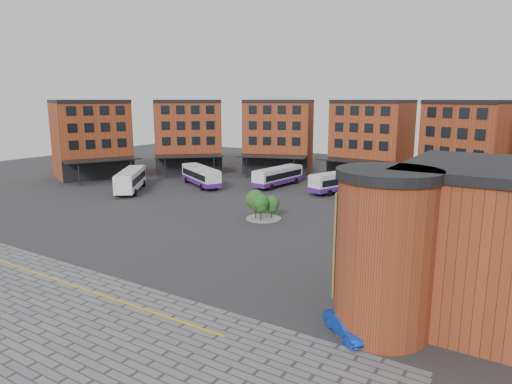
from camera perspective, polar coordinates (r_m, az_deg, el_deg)
The scene contains 12 objects.
ground at distance 49.01m, azimuth -8.44°, elevation -6.08°, with size 160.00×160.00×0.00m, color #28282B.
yellow_line at distance 38.62m, azimuth -19.99°, elevation -11.57°, with size 26.00×0.15×0.02m, color gold.
main_building at distance 81.94m, azimuth 6.51°, elevation 6.23°, with size 94.14×42.48×14.60m.
east_building at distance 33.60m, azimuth 27.62°, elevation -6.14°, with size 17.40×15.40×10.60m.
tree_island at distance 56.39m, azimuth 0.67°, elevation -1.42°, with size 4.40×4.40×3.74m.
bus_a at distance 76.52m, azimuth -15.40°, elevation 1.60°, with size 9.44×11.52×3.46m.
bus_b at distance 78.92m, azimuth -6.92°, elevation 2.05°, with size 11.58×8.25×3.33m.
bus_c at distance 78.24m, azimuth 2.78°, elevation 1.99°, with size 3.76×11.65×3.23m.
bus_d at distance 74.39m, azimuth 10.40°, elevation 1.34°, with size 6.41×11.86×3.28m.
bus_e at distance 67.25m, azimuth 20.41°, elevation -0.28°, with size 8.79×11.16×3.29m.
bus_f at distance 61.39m, azimuth 22.56°, elevation -1.45°, with size 7.49×12.29×3.44m.
blue_car at distance 30.57m, azimuth 11.28°, elevation -16.10°, with size 1.41×4.05×1.33m, color #0D34B2.
Camera 1 is at (30.70, -35.24, 14.75)m, focal length 32.00 mm.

